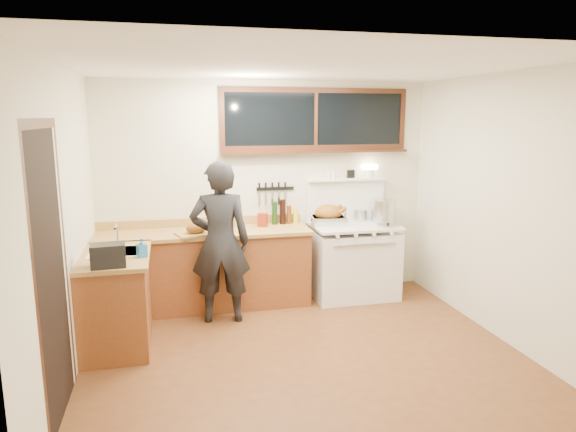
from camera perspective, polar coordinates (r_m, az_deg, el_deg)
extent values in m
cube|color=#552E16|center=(4.98, 1.74, -15.12)|extent=(4.00, 3.50, 0.02)
cube|color=beige|center=(6.26, -2.39, 2.90)|extent=(4.00, 0.05, 2.60)
cube|color=beige|center=(2.93, 10.96, -6.69)|extent=(4.00, 0.05, 2.60)
cube|color=beige|center=(4.49, -24.01, -1.29)|extent=(0.05, 3.50, 2.60)
cube|color=beige|center=(5.44, 22.91, 0.80)|extent=(0.05, 3.50, 2.60)
cube|color=white|center=(4.49, 1.95, 16.67)|extent=(4.00, 3.50, 0.05)
cube|color=brown|center=(6.04, -9.25, -6.02)|extent=(2.40, 0.60, 0.86)
cube|color=#A77F42|center=(5.91, -9.38, -1.87)|extent=(2.44, 0.64, 0.04)
cube|color=#A77F42|center=(6.18, -9.59, -0.64)|extent=(2.40, 0.03, 0.10)
sphere|color=#B78C38|center=(5.72, -19.21, -4.65)|extent=(0.03, 0.03, 0.03)
sphere|color=#B78C38|center=(5.68, -14.18, -4.46)|extent=(0.03, 0.03, 0.03)
sphere|color=#B78C38|center=(5.69, -9.13, -4.23)|extent=(0.03, 0.03, 0.03)
sphere|color=#B78C38|center=(5.75, -4.14, -3.97)|extent=(0.03, 0.03, 0.03)
sphere|color=#B78C38|center=(5.83, 0.24, -3.72)|extent=(0.03, 0.03, 0.03)
cube|color=brown|center=(5.27, -18.51, -9.01)|extent=(0.60, 1.05, 0.86)
cube|color=#A77F42|center=(5.13, -18.71, -4.28)|extent=(0.64, 1.09, 0.04)
cube|color=white|center=(5.22, -18.50, -4.48)|extent=(0.45, 0.40, 0.14)
cube|color=white|center=(5.20, -18.54, -3.79)|extent=(0.50, 0.45, 0.01)
cylinder|color=silver|center=(5.35, -18.45, -2.12)|extent=(0.02, 0.02, 0.24)
cylinder|color=silver|center=(5.25, -18.59, -1.14)|extent=(0.02, 0.18, 0.02)
cube|color=white|center=(6.36, 7.24, -5.26)|extent=(1.00, 0.70, 0.82)
cube|color=white|center=(6.25, 7.34, -1.07)|extent=(1.02, 0.72, 0.03)
cube|color=white|center=(6.03, 8.39, -5.12)|extent=(0.88, 0.02, 0.46)
cylinder|color=silver|center=(5.94, 8.56, -3.16)|extent=(0.75, 0.02, 0.02)
cylinder|color=white|center=(5.81, 5.53, -2.29)|extent=(0.04, 0.03, 0.04)
cylinder|color=white|center=(5.89, 7.56, -2.17)|extent=(0.04, 0.03, 0.04)
cylinder|color=white|center=(5.97, 9.54, -2.05)|extent=(0.04, 0.03, 0.04)
cylinder|color=white|center=(6.06, 11.46, -1.92)|extent=(0.04, 0.03, 0.04)
cube|color=white|center=(6.49, 6.41, 1.79)|extent=(1.00, 0.05, 0.50)
cube|color=white|center=(6.43, 6.55, 4.08)|extent=(1.00, 0.12, 0.03)
cylinder|color=white|center=(6.53, 9.05, 4.70)|extent=(0.10, 0.10, 0.10)
cube|color=#FFE5B2|center=(6.52, 9.08, 5.41)|extent=(0.18, 0.09, 0.06)
cube|color=black|center=(6.44, 6.99, 4.66)|extent=(0.09, 0.05, 0.10)
cylinder|color=white|center=(6.36, 5.04, 4.58)|extent=(0.04, 0.04, 0.09)
cylinder|color=white|center=(6.35, 4.52, 4.57)|extent=(0.04, 0.04, 0.09)
cube|color=black|center=(6.30, 3.08, 10.70)|extent=(2.20, 0.01, 0.62)
cube|color=black|center=(6.30, 3.13, 13.79)|extent=(2.32, 0.04, 0.06)
cube|color=black|center=(6.31, 3.06, 7.61)|extent=(2.32, 0.04, 0.06)
cube|color=black|center=(6.08, -7.37, 10.61)|extent=(0.06, 0.04, 0.62)
cube|color=black|center=(6.70, 12.57, 10.47)|extent=(0.06, 0.04, 0.62)
cube|color=black|center=(6.30, 3.09, 10.70)|extent=(0.04, 0.04, 0.62)
cube|color=black|center=(6.26, 3.18, 7.17)|extent=(2.32, 0.13, 0.03)
cube|color=black|center=(4.02, -24.68, -6.39)|extent=(0.01, 0.86, 2.10)
cube|color=black|center=(3.56, -26.12, -8.66)|extent=(0.01, 0.07, 2.10)
cube|color=black|center=(4.47, -23.44, -4.57)|extent=(0.01, 0.07, 2.10)
cube|color=black|center=(3.85, -25.92, 9.24)|extent=(0.01, 1.04, 0.07)
cube|color=black|center=(6.24, -1.42, 3.06)|extent=(0.46, 0.02, 0.04)
cube|color=silver|center=(6.21, -3.20, 1.98)|extent=(0.02, 0.00, 0.18)
cube|color=black|center=(6.19, -3.21, 3.26)|extent=(0.02, 0.02, 0.10)
cube|color=silver|center=(6.22, -2.47, 2.00)|extent=(0.02, 0.00, 0.18)
cube|color=black|center=(6.20, -2.48, 3.28)|extent=(0.02, 0.02, 0.10)
cube|color=silver|center=(6.24, -1.75, 2.03)|extent=(0.02, 0.00, 0.18)
cube|color=black|center=(6.22, -1.76, 3.31)|extent=(0.02, 0.02, 0.10)
cube|color=silver|center=(6.25, -1.03, 2.06)|extent=(0.03, 0.00, 0.18)
cube|color=black|center=(6.23, -1.04, 3.33)|extent=(0.02, 0.02, 0.10)
cube|color=silver|center=(6.27, -0.32, 2.08)|extent=(0.03, 0.00, 0.18)
cube|color=black|center=(6.25, -0.32, 3.35)|extent=(0.02, 0.02, 0.10)
imported|color=black|center=(5.49, -7.54, -2.92)|extent=(0.67, 0.48, 1.74)
imported|color=#2369B3|center=(4.94, -15.94, -3.41)|extent=(0.11, 0.11, 0.18)
cube|color=black|center=(4.71, -19.36, -4.14)|extent=(0.31, 0.22, 0.20)
cube|color=#A77F42|center=(5.74, -10.14, -1.96)|extent=(0.49, 0.42, 0.02)
ellipsoid|color=brown|center=(5.73, -10.16, -1.33)|extent=(0.27, 0.22, 0.13)
sphere|color=brown|center=(5.78, -9.17, -0.93)|extent=(0.05, 0.05, 0.05)
sphere|color=brown|center=(5.68, -9.09, -1.14)|extent=(0.05, 0.05, 0.05)
cube|color=silver|center=(6.21, 4.49, -0.48)|extent=(0.46, 0.37, 0.10)
cube|color=#3F3F42|center=(6.20, 4.49, -0.16)|extent=(0.41, 0.32, 0.03)
torus|color=silver|center=(6.13, 2.55, -0.12)|extent=(0.03, 0.10, 0.10)
torus|color=silver|center=(6.27, 6.40, 0.06)|extent=(0.03, 0.10, 0.10)
ellipsoid|color=brown|center=(6.19, 4.50, 0.34)|extent=(0.36, 0.29, 0.21)
cylinder|color=brown|center=(6.15, 5.72, 0.43)|extent=(0.12, 0.07, 0.09)
sphere|color=brown|center=(6.16, 6.26, 0.77)|extent=(0.06, 0.06, 0.06)
cylinder|color=brown|center=(6.29, 5.26, 0.69)|extent=(0.12, 0.07, 0.09)
sphere|color=brown|center=(6.31, 5.78, 1.02)|extent=(0.06, 0.06, 0.06)
cylinder|color=silver|center=(6.44, 10.57, 0.58)|extent=(0.37, 0.37, 0.27)
cylinder|color=silver|center=(6.49, 7.99, 0.11)|extent=(0.21, 0.21, 0.14)
cylinder|color=black|center=(6.58, 7.48, 0.77)|extent=(0.04, 0.18, 0.02)
cylinder|color=silver|center=(6.20, 11.06, -1.02)|extent=(0.28, 0.28, 0.02)
sphere|color=black|center=(6.20, 11.06, -0.86)|extent=(0.03, 0.03, 0.03)
cube|color=maroon|center=(6.07, -2.84, -0.43)|extent=(0.13, 0.12, 0.16)
cylinder|color=white|center=(6.05, -5.46, -0.43)|extent=(0.11, 0.11, 0.17)
cylinder|color=black|center=(6.18, -1.51, 0.35)|extent=(0.06, 0.06, 0.28)
cylinder|color=black|center=(6.20, -0.60, 0.48)|extent=(0.07, 0.07, 0.30)
cylinder|color=black|center=(6.22, 0.13, 0.15)|extent=(0.06, 0.06, 0.22)
cylinder|color=black|center=(6.24, 0.86, 0.00)|extent=(0.06, 0.06, 0.18)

